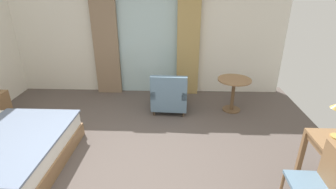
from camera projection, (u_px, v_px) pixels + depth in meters
The scene contains 8 objects.
ground at pixel (125, 174), 3.65m from camera, with size 6.73×6.62×0.10m, color #564C47.
wall_back at pixel (146, 35), 5.88m from camera, with size 6.33×0.12×2.72m, color white.
balcony_glass_door at pixel (147, 43), 5.87m from camera, with size 1.43×0.02×2.40m, color silver.
curtain_panel_left at pixel (106, 40), 5.77m from camera, with size 0.57×0.10×2.56m, color #897056.
curtain_panel_right at pixel (188, 40), 5.71m from camera, with size 0.51×0.10×2.56m, color tan.
desk_chair at pixel (319, 181), 2.74m from camera, with size 0.43×0.47×0.91m.
armchair_by_window at pixel (170, 96), 5.23m from camera, with size 0.75×0.73×0.84m.
round_cafe_table at pixel (234, 87), 5.19m from camera, with size 0.67×0.67×0.69m.
Camera 1 is at (0.71, -2.86, 2.47)m, focal length 27.27 mm.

